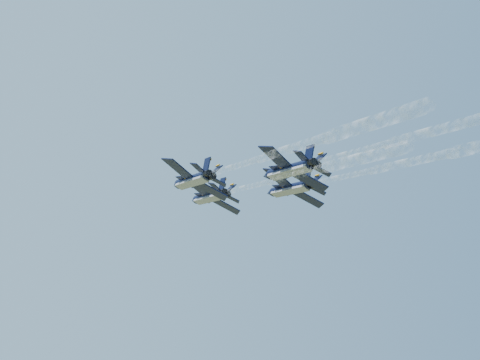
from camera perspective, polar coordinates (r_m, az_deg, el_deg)
name	(u,v)px	position (r m, az deg, el deg)	size (l,w,h in m)	color
jet_lead	(209,197)	(125.39, -2.40, -1.31)	(10.52, 15.08, 5.50)	black
jet_left	(192,180)	(109.85, -3.71, -0.01)	(10.52, 15.08, 5.50)	black
jet_right	(290,189)	(117.43, 3.91, -0.68)	(10.52, 15.08, 5.50)	black
jet_slot	(290,170)	(102.00, 3.87, 0.79)	(10.52, 15.08, 5.50)	black
smoke_trail_lead	(322,158)	(94.76, 6.42, 1.71)	(5.57, 46.67, 1.97)	white
smoke_trail_left	(321,127)	(79.18, 6.34, 4.10)	(5.57, 46.67, 1.97)	white
smoke_trail_right	(443,143)	(89.37, 15.48, 2.75)	(5.57, 46.67, 1.97)	white
smoke_trail_slot	(476,106)	(74.53, 17.82, 5.46)	(5.57, 46.67, 1.97)	white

